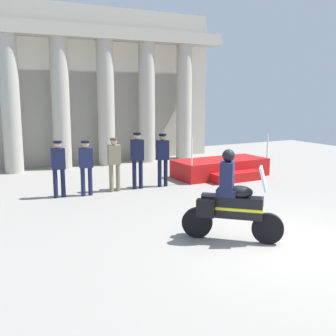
{
  "coord_description": "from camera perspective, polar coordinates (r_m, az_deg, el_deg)",
  "views": [
    {
      "loc": [
        -5.85,
        -6.02,
        3.02
      ],
      "look_at": [
        -0.83,
        3.28,
        1.12
      ],
      "focal_mm": 45.01,
      "sensor_mm": 36.0,
      "label": 1
    }
  ],
  "objects": [
    {
      "name": "ground_plane",
      "position": [
        8.92,
        15.13,
        -9.95
      ],
      "size": [
        28.0,
        28.0,
        0.0
      ],
      "primitive_type": "plane",
      "color": "gray"
    },
    {
      "name": "colonnade_backdrop",
      "position": [
        18.3,
        -9.04,
        11.01
      ],
      "size": [
        10.88,
        1.55,
        6.59
      ],
      "color": "#A49F91",
      "rests_on": "ground_plane"
    },
    {
      "name": "reviewing_stand",
      "position": [
        15.37,
        7.26,
        -0.06
      ],
      "size": [
        3.4,
        1.98,
        1.54
      ],
      "color": "#B71414",
      "rests_on": "ground_plane"
    },
    {
      "name": "officer_in_row_0",
      "position": [
        12.51,
        -14.62,
        0.48
      ],
      "size": [
        0.4,
        0.26,
        1.66
      ],
      "rotation": [
        0.0,
        0.0,
        3.02
      ],
      "color": "#141938",
      "rests_on": "ground_plane"
    },
    {
      "name": "officer_in_row_1",
      "position": [
        12.58,
        -11.05,
        0.61
      ],
      "size": [
        0.4,
        0.26,
        1.64
      ],
      "rotation": [
        0.0,
        0.0,
        3.02
      ],
      "color": "#191E42",
      "rests_on": "ground_plane"
    },
    {
      "name": "officer_in_row_2",
      "position": [
        12.97,
        -7.29,
        1.07
      ],
      "size": [
        0.4,
        0.26,
        1.66
      ],
      "rotation": [
        0.0,
        0.0,
        3.02
      ],
      "color": "#7A7056",
      "rests_on": "ground_plane"
    },
    {
      "name": "officer_in_row_3",
      "position": [
        13.25,
        -4.18,
        1.64
      ],
      "size": [
        0.4,
        0.26,
        1.78
      ],
      "rotation": [
        0.0,
        0.0,
        3.02
      ],
      "color": "black",
      "rests_on": "ground_plane"
    },
    {
      "name": "officer_in_row_4",
      "position": [
        13.55,
        -0.74,
        1.69
      ],
      "size": [
        0.4,
        0.26,
        1.72
      ],
      "rotation": [
        0.0,
        0.0,
        3.02
      ],
      "color": "black",
      "rests_on": "ground_plane"
    },
    {
      "name": "motorcycle_with_rider",
      "position": [
        8.71,
        8.23,
        -4.7
      ],
      "size": [
        1.58,
        1.54,
        1.9
      ],
      "rotation": [
        0.0,
        0.0,
        -0.77
      ],
      "color": "black",
      "rests_on": "ground_plane"
    }
  ]
}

